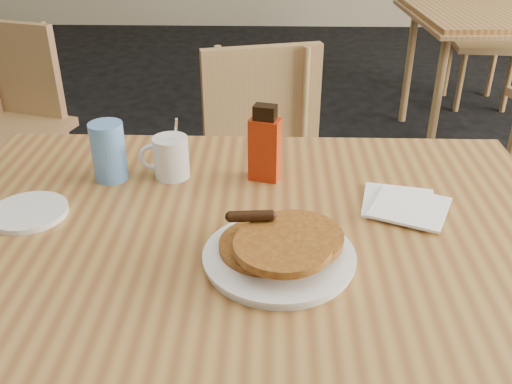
# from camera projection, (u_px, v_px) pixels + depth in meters

# --- Properties ---
(main_table) EXTENTS (1.34, 0.91, 0.75)m
(main_table) POSITION_uv_depth(u_px,v_px,m) (246.00, 239.00, 1.17)
(main_table) COLOR #A17539
(main_table) RESTS_ON floor
(chair_main_far) EXTENTS (0.49, 0.50, 0.89)m
(chair_main_far) POSITION_uv_depth(u_px,v_px,m) (261.00, 160.00, 1.91)
(chair_main_far) COLOR #A6894E
(chair_main_far) RESTS_ON floor
(chair_neighbor_far) EXTENTS (0.40, 0.41, 0.83)m
(chair_neighbor_far) POSITION_uv_depth(u_px,v_px,m) (482.00, 27.00, 3.71)
(chair_neighbor_far) COLOR #A6894E
(chair_neighbor_far) RESTS_ON floor
(chair_wall_extra) EXTENTS (0.46, 0.47, 0.82)m
(chair_wall_extra) POSITION_uv_depth(u_px,v_px,m) (19.00, 105.00, 2.47)
(chair_wall_extra) COLOR #A6894E
(chair_wall_extra) RESTS_ON floor
(pancake_plate) EXTENTS (0.28, 0.28, 0.08)m
(pancake_plate) POSITION_uv_depth(u_px,v_px,m) (280.00, 251.00, 1.02)
(pancake_plate) COLOR white
(pancake_plate) RESTS_ON main_table
(coffee_mug) EXTENTS (0.12, 0.08, 0.15)m
(coffee_mug) POSITION_uv_depth(u_px,v_px,m) (170.00, 156.00, 1.30)
(coffee_mug) COLOR white
(coffee_mug) RESTS_ON main_table
(syrup_bottle) EXTENTS (0.08, 0.06, 0.18)m
(syrup_bottle) POSITION_uv_depth(u_px,v_px,m) (265.00, 146.00, 1.28)
(syrup_bottle) COLOR maroon
(syrup_bottle) RESTS_ON main_table
(napkin_stack) EXTENTS (0.20, 0.21, 0.01)m
(napkin_stack) POSITION_uv_depth(u_px,v_px,m) (404.00, 205.00, 1.20)
(napkin_stack) COLOR white
(napkin_stack) RESTS_ON main_table
(blue_tumbler) EXTENTS (0.08, 0.08, 0.14)m
(blue_tumbler) POSITION_uv_depth(u_px,v_px,m) (109.00, 151.00, 1.29)
(blue_tumbler) COLOR #598DD1
(blue_tumbler) RESTS_ON main_table
(side_saucer) EXTENTS (0.20, 0.20, 0.01)m
(side_saucer) POSITION_uv_depth(u_px,v_px,m) (29.00, 212.00, 1.17)
(side_saucer) COLOR white
(side_saucer) RESTS_ON main_table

